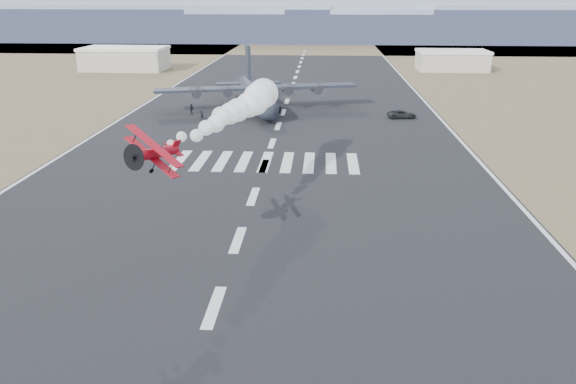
# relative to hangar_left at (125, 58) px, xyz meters

# --- Properties ---
(scrub_far) EXTENTS (500.00, 80.00, 0.00)m
(scrub_far) POSITION_rel_hangar_left_xyz_m (52.00, 85.00, -3.41)
(scrub_far) COLOR brown
(scrub_far) RESTS_ON ground
(runway_markings) EXTENTS (60.00, 260.00, 0.01)m
(runway_markings) POSITION_rel_hangar_left_xyz_m (52.00, -85.00, -3.40)
(runway_markings) COLOR silver
(runway_markings) RESTS_ON ground
(ridge_seg_b) EXTENTS (150.00, 50.00, 15.00)m
(ridge_seg_b) POSITION_rel_hangar_left_xyz_m (-78.00, 115.00, 4.09)
(ridge_seg_b) COLOR #848FA9
(ridge_seg_b) RESTS_ON ground
(ridge_seg_c) EXTENTS (150.00, 50.00, 17.00)m
(ridge_seg_c) POSITION_rel_hangar_left_xyz_m (-13.00, 115.00, 5.09)
(ridge_seg_c) COLOR #848FA9
(ridge_seg_c) RESTS_ON ground
(ridge_seg_d) EXTENTS (150.00, 50.00, 13.00)m
(ridge_seg_d) POSITION_rel_hangar_left_xyz_m (52.00, 115.00, 3.09)
(ridge_seg_d) COLOR #848FA9
(ridge_seg_d) RESTS_ON ground
(ridge_seg_e) EXTENTS (150.00, 50.00, 15.00)m
(ridge_seg_e) POSITION_rel_hangar_left_xyz_m (117.00, 115.00, 4.09)
(ridge_seg_e) COLOR #848FA9
(ridge_seg_e) RESTS_ON ground
(hangar_left) EXTENTS (24.50, 14.50, 6.70)m
(hangar_left) POSITION_rel_hangar_left_xyz_m (0.00, 0.00, 0.00)
(hangar_left) COLOR #AAA697
(hangar_left) RESTS_ON ground
(hangar_right) EXTENTS (20.50, 12.50, 5.90)m
(hangar_right) POSITION_rel_hangar_left_xyz_m (98.00, 5.00, -0.40)
(hangar_right) COLOR #AAA697
(hangar_right) RESTS_ON ground
(aerobatic_biplane) EXTENTS (5.30, 5.47, 4.00)m
(aerobatic_biplane) POSITION_rel_hangar_left_xyz_m (46.25, -125.97, 6.36)
(aerobatic_biplane) COLOR red
(smoke_trail) EXTENTS (7.86, 26.64, 3.71)m
(smoke_trail) POSITION_rel_hangar_left_xyz_m (51.34, -104.03, 6.54)
(smoke_trail) COLOR white
(transport_aircraft) EXTENTS (39.26, 32.08, 11.46)m
(transport_aircraft) POSITION_rel_hangar_left_xyz_m (46.28, -57.33, -0.45)
(transport_aircraft) COLOR black
(transport_aircraft) RESTS_ON ground
(support_vehicle) EXTENTS (5.59, 3.22, 1.47)m
(support_vehicle) POSITION_rel_hangar_left_xyz_m (74.39, -64.91, -2.67)
(support_vehicle) COLOR black
(support_vehicle) RESTS_ON ground
(crew_a) EXTENTS (0.66, 0.57, 1.66)m
(crew_a) POSITION_rel_hangar_left_xyz_m (37.51, -68.02, -2.58)
(crew_a) COLOR black
(crew_a) RESTS_ON ground
(crew_b) EXTENTS (1.01, 0.80, 1.82)m
(crew_b) POSITION_rel_hangar_left_xyz_m (51.81, -64.58, -2.50)
(crew_b) COLOR black
(crew_b) RESTS_ON ground
(crew_c) EXTENTS (1.00, 1.15, 1.63)m
(crew_c) POSITION_rel_hangar_left_xyz_m (43.18, -65.51, -2.59)
(crew_c) COLOR black
(crew_c) RESTS_ON ground
(crew_d) EXTENTS (1.24, 1.04, 1.88)m
(crew_d) POSITION_rel_hangar_left_xyz_m (34.53, -63.37, -2.47)
(crew_d) COLOR black
(crew_d) RESTS_ON ground
(crew_e) EXTENTS (0.93, 1.02, 1.79)m
(crew_e) POSITION_rel_hangar_left_xyz_m (45.91, -65.87, -2.51)
(crew_e) COLOR black
(crew_e) RESTS_ON ground
(crew_f) EXTENTS (0.85, 1.68, 1.73)m
(crew_f) POSITION_rel_hangar_left_xyz_m (43.52, -60.35, -2.54)
(crew_f) COLOR black
(crew_f) RESTS_ON ground
(crew_g) EXTENTS (0.75, 0.70, 1.63)m
(crew_g) POSITION_rel_hangar_left_xyz_m (48.78, -60.97, -2.59)
(crew_g) COLOR black
(crew_g) RESTS_ON ground
(crew_h) EXTENTS (0.70, 0.96, 1.78)m
(crew_h) POSITION_rel_hangar_left_xyz_m (41.36, -65.42, -2.52)
(crew_h) COLOR black
(crew_h) RESTS_ON ground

